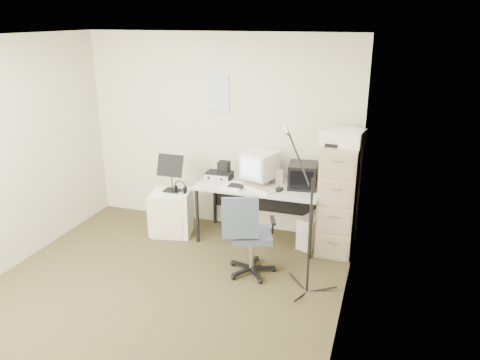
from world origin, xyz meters
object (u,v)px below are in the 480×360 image
(office_chair, at_px, (252,234))
(filing_cabinet, at_px, (338,199))
(desk, at_px, (259,212))
(side_cart, at_px, (172,213))

(office_chair, bearing_deg, filing_cabinet, 25.80)
(filing_cabinet, xyz_separation_m, desk, (-0.95, -0.03, -0.29))
(office_chair, height_order, side_cart, office_chair)
(filing_cabinet, distance_m, office_chair, 1.17)
(desk, bearing_deg, filing_cabinet, 1.81)
(desk, bearing_deg, office_chair, -79.28)
(desk, height_order, side_cart, desk)
(office_chair, bearing_deg, desk, 80.16)
(filing_cabinet, bearing_deg, side_cart, -173.59)
(filing_cabinet, relative_size, desk, 0.87)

